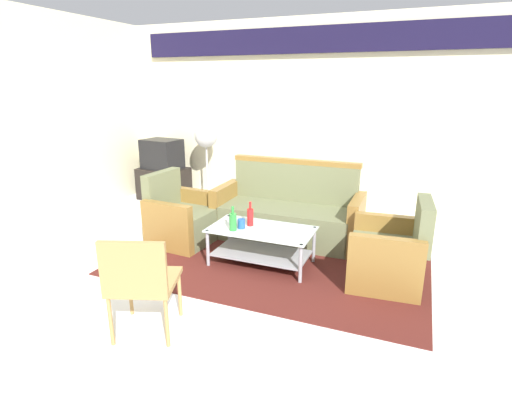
{
  "coord_description": "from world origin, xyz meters",
  "views": [
    {
      "loc": [
        1.4,
        -2.98,
        1.89
      ],
      "look_at": [
        -0.14,
        0.81,
        0.65
      ],
      "focal_mm": 28.26,
      "sensor_mm": 36.0,
      "label": 1
    }
  ],
  "objects_px": {
    "tv_stand": "(164,183)",
    "armchair_right": "(389,255)",
    "coffee_table": "(261,241)",
    "pedestal_fan": "(206,141)",
    "bottle_green": "(233,221)",
    "bottle_red": "(250,217)",
    "armchair_left": "(182,220)",
    "cup": "(241,224)",
    "couch": "(288,215)",
    "wicker_chair": "(140,278)",
    "television": "(162,154)"
  },
  "relations": [
    {
      "from": "television",
      "to": "wicker_chair",
      "type": "bearing_deg",
      "value": 129.0
    },
    {
      "from": "coffee_table",
      "to": "bottle_red",
      "type": "relative_size",
      "value": 4.14
    },
    {
      "from": "bottle_red",
      "to": "bottle_green",
      "type": "relative_size",
      "value": 1.02
    },
    {
      "from": "coffee_table",
      "to": "cup",
      "type": "height_order",
      "value": "cup"
    },
    {
      "from": "cup",
      "to": "bottle_green",
      "type": "bearing_deg",
      "value": -122.56
    },
    {
      "from": "armchair_left",
      "to": "bottle_green",
      "type": "xyz_separation_m",
      "value": [
        0.88,
        -0.39,
        0.22
      ]
    },
    {
      "from": "armchair_right",
      "to": "cup",
      "type": "distance_m",
      "value": 1.52
    },
    {
      "from": "armchair_right",
      "to": "tv_stand",
      "type": "bearing_deg",
      "value": 61.2
    },
    {
      "from": "bottle_red",
      "to": "pedestal_fan",
      "type": "relative_size",
      "value": 0.21
    },
    {
      "from": "couch",
      "to": "wicker_chair",
      "type": "relative_size",
      "value": 2.15
    },
    {
      "from": "armchair_right",
      "to": "tv_stand",
      "type": "distance_m",
      "value": 4.15
    },
    {
      "from": "pedestal_fan",
      "to": "bottle_red",
      "type": "bearing_deg",
      "value": -49.89
    },
    {
      "from": "tv_stand",
      "to": "bottle_green",
      "type": "bearing_deg",
      "value": -41.39
    },
    {
      "from": "pedestal_fan",
      "to": "tv_stand",
      "type": "bearing_deg",
      "value": -176.47
    },
    {
      "from": "armchair_left",
      "to": "coffee_table",
      "type": "distance_m",
      "value": 1.16
    },
    {
      "from": "coffee_table",
      "to": "bottle_red",
      "type": "xyz_separation_m",
      "value": [
        -0.15,
        0.05,
        0.24
      ]
    },
    {
      "from": "tv_stand",
      "to": "pedestal_fan",
      "type": "distance_m",
      "value": 1.11
    },
    {
      "from": "tv_stand",
      "to": "television",
      "type": "height_order",
      "value": "television"
    },
    {
      "from": "coffee_table",
      "to": "tv_stand",
      "type": "bearing_deg",
      "value": 143.96
    },
    {
      "from": "armchair_left",
      "to": "coffee_table",
      "type": "relative_size",
      "value": 0.77
    },
    {
      "from": "bottle_green",
      "to": "tv_stand",
      "type": "distance_m",
      "value": 2.97
    },
    {
      "from": "couch",
      "to": "bottle_green",
      "type": "bearing_deg",
      "value": 73.33
    },
    {
      "from": "bottle_red",
      "to": "armchair_right",
      "type": "bearing_deg",
      "value": 1.31
    },
    {
      "from": "bottle_green",
      "to": "pedestal_fan",
      "type": "height_order",
      "value": "pedestal_fan"
    },
    {
      "from": "couch",
      "to": "armchair_right",
      "type": "distance_m",
      "value": 1.48
    },
    {
      "from": "coffee_table",
      "to": "bottle_green",
      "type": "distance_m",
      "value": 0.38
    },
    {
      "from": "bottle_green",
      "to": "coffee_table",
      "type": "bearing_deg",
      "value": 30.14
    },
    {
      "from": "couch",
      "to": "coffee_table",
      "type": "bearing_deg",
      "value": 87.71
    },
    {
      "from": "couch",
      "to": "cup",
      "type": "height_order",
      "value": "couch"
    },
    {
      "from": "armchair_right",
      "to": "tv_stand",
      "type": "xyz_separation_m",
      "value": [
        -3.78,
        1.72,
        -0.03
      ]
    },
    {
      "from": "cup",
      "to": "pedestal_fan",
      "type": "xyz_separation_m",
      "value": [
        -1.46,
        1.92,
        0.55
      ]
    },
    {
      "from": "armchair_left",
      "to": "armchair_right",
      "type": "height_order",
      "value": "same"
    },
    {
      "from": "bottle_red",
      "to": "armchair_left",
      "type": "bearing_deg",
      "value": 169.24
    },
    {
      "from": "coffee_table",
      "to": "pedestal_fan",
      "type": "bearing_deg",
      "value": 132.0
    },
    {
      "from": "couch",
      "to": "armchair_left",
      "type": "relative_size",
      "value": 2.12
    },
    {
      "from": "television",
      "to": "tv_stand",
      "type": "bearing_deg",
      "value": 90.0
    },
    {
      "from": "cup",
      "to": "pedestal_fan",
      "type": "distance_m",
      "value": 2.48
    },
    {
      "from": "pedestal_fan",
      "to": "wicker_chair",
      "type": "height_order",
      "value": "pedestal_fan"
    },
    {
      "from": "coffee_table",
      "to": "television",
      "type": "relative_size",
      "value": 1.7
    },
    {
      "from": "armchair_left",
      "to": "television",
      "type": "relative_size",
      "value": 1.31
    },
    {
      "from": "bottle_green",
      "to": "pedestal_fan",
      "type": "distance_m",
      "value": 2.5
    },
    {
      "from": "bottle_green",
      "to": "cup",
      "type": "bearing_deg",
      "value": 57.44
    },
    {
      "from": "couch",
      "to": "tv_stand",
      "type": "bearing_deg",
      "value": -21.43
    },
    {
      "from": "armchair_left",
      "to": "tv_stand",
      "type": "bearing_deg",
      "value": -135.35
    },
    {
      "from": "cup",
      "to": "tv_stand",
      "type": "height_order",
      "value": "tv_stand"
    },
    {
      "from": "armchair_right",
      "to": "pedestal_fan",
      "type": "xyz_separation_m",
      "value": [
        -2.97,
        1.77,
        0.73
      ]
    },
    {
      "from": "bottle_red",
      "to": "bottle_green",
      "type": "distance_m",
      "value": 0.23
    },
    {
      "from": "tv_stand",
      "to": "armchair_right",
      "type": "bearing_deg",
      "value": -24.5
    },
    {
      "from": "coffee_table",
      "to": "pedestal_fan",
      "type": "xyz_separation_m",
      "value": [
        -1.67,
        1.85,
        0.74
      ]
    },
    {
      "from": "cup",
      "to": "television",
      "type": "xyz_separation_m",
      "value": [
        -2.27,
        1.87,
        0.3
      ]
    }
  ]
}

